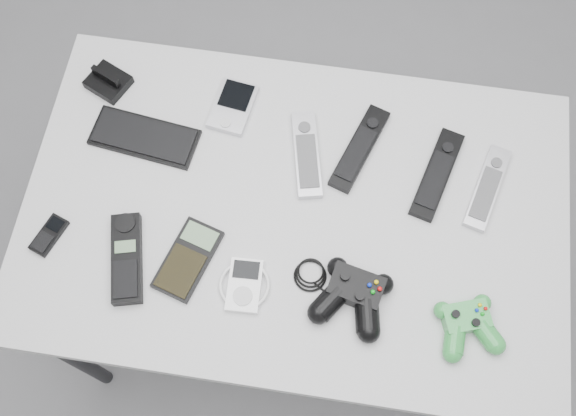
# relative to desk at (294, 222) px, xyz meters

# --- Properties ---
(floor) EXTENTS (3.50, 3.50, 0.00)m
(floor) POSITION_rel_desk_xyz_m (-0.06, -0.05, -0.69)
(floor) COLOR slate
(floor) RESTS_ON ground
(desk) EXTENTS (1.12, 0.72, 0.75)m
(desk) POSITION_rel_desk_xyz_m (0.00, 0.00, 0.00)
(desk) COLOR #AEAEB0
(desk) RESTS_ON floor
(pda_keyboard) EXTENTS (0.24, 0.12, 0.01)m
(pda_keyboard) POSITION_rel_desk_xyz_m (-0.34, 0.12, 0.07)
(pda_keyboard) COLOR black
(pda_keyboard) RESTS_ON desk
(dock_bracket) EXTENTS (0.11, 0.10, 0.05)m
(dock_bracket) POSITION_rel_desk_xyz_m (-0.45, 0.24, 0.09)
(dock_bracket) COLOR black
(dock_bracket) RESTS_ON desk
(pda) EXTENTS (0.10, 0.14, 0.02)m
(pda) POSITION_rel_desk_xyz_m (-0.17, 0.22, 0.08)
(pda) COLOR #BAB9C1
(pda) RESTS_ON desk
(remote_silver_a) EXTENTS (0.09, 0.21, 0.02)m
(remote_silver_a) POSITION_rel_desk_xyz_m (0.01, 0.13, 0.08)
(remote_silver_a) COLOR #BAB9C1
(remote_silver_a) RESTS_ON desk
(remote_black_a) EXTENTS (0.11, 0.21, 0.02)m
(remote_black_a) POSITION_rel_desk_xyz_m (0.12, 0.16, 0.08)
(remote_black_a) COLOR black
(remote_black_a) RESTS_ON desk
(remote_black_b) EXTENTS (0.10, 0.22, 0.02)m
(remote_black_b) POSITION_rel_desk_xyz_m (0.28, 0.12, 0.08)
(remote_black_b) COLOR black
(remote_black_b) RESTS_ON desk
(remote_silver_b) EXTENTS (0.09, 0.20, 0.02)m
(remote_silver_b) POSITION_rel_desk_xyz_m (0.39, 0.11, 0.08)
(remote_silver_b) COLOR #B1B0B7
(remote_silver_b) RESTS_ON desk
(mobile_phone) EXTENTS (0.07, 0.09, 0.01)m
(mobile_phone) POSITION_rel_desk_xyz_m (-0.48, -0.13, 0.07)
(mobile_phone) COLOR black
(mobile_phone) RESTS_ON desk
(cordless_handset) EXTENTS (0.10, 0.19, 0.03)m
(cordless_handset) POSITION_rel_desk_xyz_m (-0.31, -0.16, 0.08)
(cordless_handset) COLOR black
(cordless_handset) RESTS_ON desk
(calculator) EXTENTS (0.12, 0.18, 0.02)m
(calculator) POSITION_rel_desk_xyz_m (-0.19, -0.14, 0.07)
(calculator) COLOR black
(calculator) RESTS_ON desk
(mp3_player) EXTENTS (0.11, 0.11, 0.02)m
(mp3_player) POSITION_rel_desk_xyz_m (-0.07, -0.17, 0.07)
(mp3_player) COLOR white
(mp3_player) RESTS_ON desk
(controller_black) EXTENTS (0.27, 0.20, 0.05)m
(controller_black) POSITION_rel_desk_xyz_m (0.14, -0.16, 0.09)
(controller_black) COLOR black
(controller_black) RESTS_ON desk
(controller_green) EXTENTS (0.16, 0.16, 0.04)m
(controller_green) POSITION_rel_desk_xyz_m (0.36, -0.19, 0.09)
(controller_green) COLOR #227F2D
(controller_green) RESTS_ON desk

